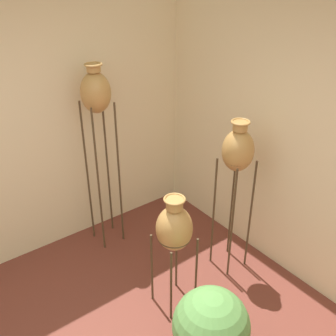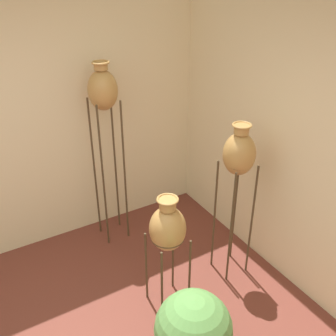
# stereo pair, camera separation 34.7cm
# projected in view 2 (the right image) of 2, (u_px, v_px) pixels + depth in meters

# --- Properties ---
(vase_stand_tall) EXTENTS (0.28, 0.28, 1.94)m
(vase_stand_tall) POSITION_uv_depth(u_px,v_px,m) (103.00, 96.00, 3.69)
(vase_stand_tall) COLOR #473823
(vase_stand_tall) RESTS_ON ground_plane
(vase_stand_medium) EXTENTS (0.29, 0.29, 1.56)m
(vase_stand_medium) POSITION_uv_depth(u_px,v_px,m) (239.00, 157.00, 3.39)
(vase_stand_medium) COLOR #473823
(vase_stand_medium) RESTS_ON ground_plane
(vase_stand_short) EXTENTS (0.31, 0.31, 1.12)m
(vase_stand_short) POSITION_uv_depth(u_px,v_px,m) (168.00, 229.00, 3.21)
(vase_stand_short) COLOR #473823
(vase_stand_short) RESTS_ON ground_plane
(potted_plant) EXTENTS (0.57, 0.57, 0.73)m
(potted_plant) POSITION_uv_depth(u_px,v_px,m) (193.00, 334.00, 2.83)
(potted_plant) COLOR olive
(potted_plant) RESTS_ON ground_plane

